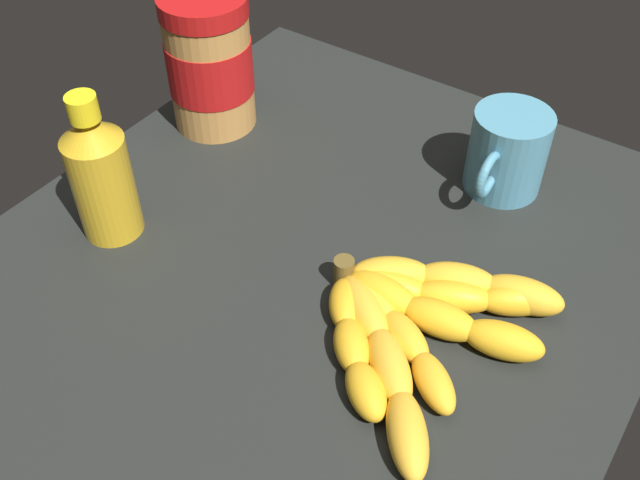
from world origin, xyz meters
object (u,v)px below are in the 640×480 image
object	(u,v)px
honey_bottle	(101,175)
coffee_mug	(507,152)
peanut_butter_jar	(210,63)
banana_bunch	(420,320)

from	to	relation	value
honey_bottle	coffee_mug	distance (cm)	41.98
coffee_mug	peanut_butter_jar	bearing A→B (deg)	-76.32
honey_bottle	coffee_mug	bearing A→B (deg)	133.82
banana_bunch	honey_bottle	world-z (taller)	honey_bottle
banana_bunch	coffee_mug	size ratio (longest dim) A/B	2.12
peanut_butter_jar	coffee_mug	bearing A→B (deg)	103.68
banana_bunch	honey_bottle	size ratio (longest dim) A/B	1.59
honey_bottle	coffee_mug	world-z (taller)	honey_bottle
peanut_butter_jar	honey_bottle	distance (cm)	21.09
honey_bottle	coffee_mug	size ratio (longest dim) A/B	1.33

